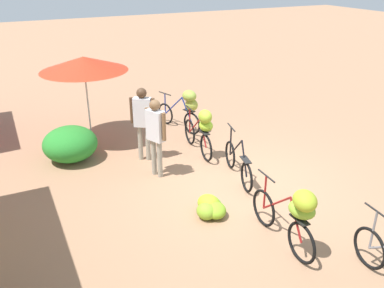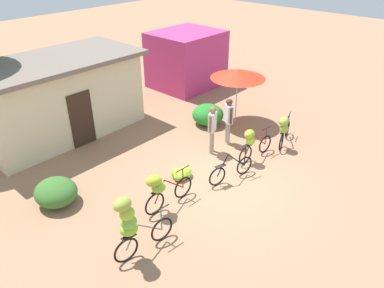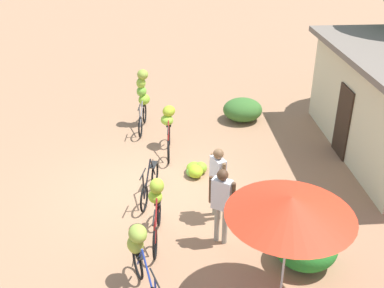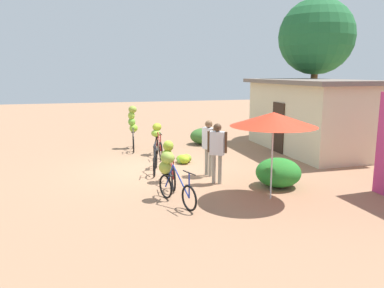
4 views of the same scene
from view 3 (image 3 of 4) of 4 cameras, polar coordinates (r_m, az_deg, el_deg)
name	(u,v)px [view 3 (image 3 of 4)]	position (r m, az deg, el deg)	size (l,w,h in m)	color
ground_plane	(151,190)	(11.67, -5.07, -5.66)	(60.00, 60.00, 0.00)	#9D7254
hedge_bush_front_left	(243,110)	(15.22, 6.22, 4.20)	(1.16, 1.27, 0.73)	#386A2B
hedge_bush_front_right	(305,246)	(9.57, 13.69, -12.01)	(1.25, 1.26, 0.82)	#27842C
market_umbrella	(291,206)	(7.71, 12.01, -7.44)	(2.15, 2.15, 2.22)	beige
bicycle_leftmost	(143,95)	(14.59, -6.09, 6.04)	(1.70, 0.49, 1.80)	black
bicycle_near_pile	(168,125)	(13.20, -2.93, 2.37)	(1.74, 0.52, 1.24)	black
bicycle_center_loaded	(150,185)	(11.23, -5.21, -5.00)	(1.69, 0.44, 1.00)	black
bicycle_by_shop	(156,205)	(9.90, -4.38, -7.45)	(1.72, 0.39, 1.23)	black
bicycle_rightmost	(140,253)	(8.68, -6.40, -13.17)	(1.64, 0.68, 1.23)	black
banana_pile_on_ground	(196,170)	(12.18, 0.45, -3.17)	(0.76, 0.65, 0.32)	#72BC3E
person_vendor	(222,199)	(9.42, 3.67, -6.70)	(0.38, 0.50, 1.76)	gray
person_bystander	(218,176)	(10.16, 3.17, -3.94)	(0.54, 0.34, 1.74)	gray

